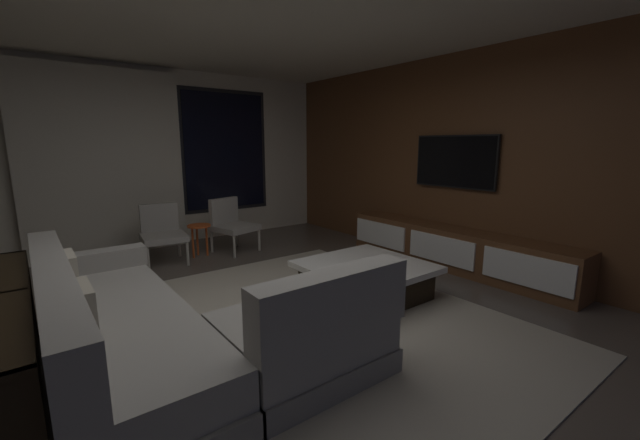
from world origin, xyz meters
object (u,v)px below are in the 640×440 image
(media_console, at_px, (454,250))
(mounted_tv, at_px, (455,162))
(coffee_table, at_px, (365,280))
(side_stool, at_px, (199,231))
(sectional_couch, at_px, (166,332))
(accent_chair_near_window, at_px, (231,222))
(accent_chair_by_curtain, at_px, (162,230))
(book_stack_on_coffee_table, at_px, (366,266))

(media_console, relative_size, mounted_tv, 2.67)
(coffee_table, distance_m, side_stool, 2.64)
(sectional_couch, distance_m, side_stool, 2.92)
(sectional_couch, bearing_deg, accent_chair_near_window, 57.28)
(coffee_table, bearing_deg, accent_chair_by_curtain, 117.06)
(accent_chair_near_window, relative_size, side_stool, 1.70)
(book_stack_on_coffee_table, relative_size, side_stool, 0.55)
(coffee_table, distance_m, accent_chair_near_window, 2.57)
(side_stool, bearing_deg, media_console, -46.63)
(side_stool, relative_size, mounted_tv, 0.40)
(sectional_couch, relative_size, book_stack_on_coffee_table, 9.91)
(sectional_couch, height_order, accent_chair_by_curtain, sectional_couch)
(accent_chair_by_curtain, xyz_separation_m, media_console, (2.85, -2.56, -0.18))
(accent_chair_near_window, xyz_separation_m, accent_chair_by_curtain, (-0.98, 0.02, 0.00))
(coffee_table, height_order, accent_chair_by_curtain, accent_chair_by_curtain)
(mounted_tv, bearing_deg, book_stack_on_coffee_table, -169.58)
(sectional_couch, height_order, accent_chair_near_window, sectional_couch)
(book_stack_on_coffee_table, bearing_deg, accent_chair_near_window, 94.01)
(accent_chair_near_window, bearing_deg, side_stool, -176.55)
(coffee_table, bearing_deg, accent_chair_near_window, 97.26)
(accent_chair_by_curtain, xyz_separation_m, mounted_tv, (3.03, -2.36, 0.92))
(sectional_couch, xyz_separation_m, side_stool, (1.22, 2.65, 0.08))
(book_stack_on_coffee_table, bearing_deg, mounted_tv, 10.42)
(sectional_couch, bearing_deg, mounted_tv, 5.08)
(coffee_table, height_order, mounted_tv, mounted_tv)
(side_stool, height_order, media_console, media_console)
(coffee_table, distance_m, book_stack_on_coffee_table, 0.29)
(mounted_tv, bearing_deg, coffee_table, -173.64)
(mounted_tv, bearing_deg, media_console, -132.39)
(book_stack_on_coffee_table, xyz_separation_m, side_stool, (-0.69, 2.65, -0.03))
(side_stool, bearing_deg, accent_chair_by_curtain, 174.21)
(accent_chair_near_window, height_order, side_stool, accent_chair_near_window)
(media_console, bearing_deg, mounted_tv, 47.61)
(accent_chair_near_window, distance_m, accent_chair_by_curtain, 0.98)
(accent_chair_by_curtain, bearing_deg, side_stool, -5.79)
(side_stool, distance_m, mounted_tv, 3.58)
(media_console, bearing_deg, sectional_couch, -177.81)
(book_stack_on_coffee_table, height_order, side_stool, side_stool)
(side_stool, bearing_deg, sectional_couch, -114.77)
(coffee_table, height_order, book_stack_on_coffee_table, book_stack_on_coffee_table)
(accent_chair_by_curtain, bearing_deg, accent_chair_near_window, -1.10)
(accent_chair_by_curtain, height_order, mounted_tv, mounted_tv)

